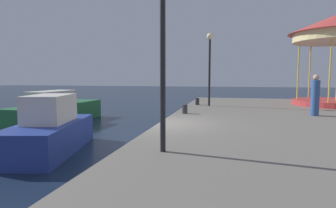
{
  "coord_description": "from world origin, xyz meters",
  "views": [
    {
      "loc": [
        2.47,
        -9.78,
        2.46
      ],
      "look_at": [
        -0.55,
        4.03,
        1.08
      ],
      "focal_mm": 30.28,
      "sensor_mm": 36.0,
      "label": 1
    }
  ],
  "objects_px": {
    "bollard_south": "(185,109)",
    "motorboat_green": "(57,111)",
    "bollard_center": "(197,101)",
    "motorboat_blue": "(50,131)",
    "person_by_the_water": "(315,96)",
    "lamp_post_mid_promenade": "(210,56)",
    "lamp_post_near_edge": "(163,18)"
  },
  "relations": [
    {
      "from": "lamp_post_near_edge",
      "to": "person_by_the_water",
      "type": "relative_size",
      "value": 2.42
    },
    {
      "from": "motorboat_blue",
      "to": "person_by_the_water",
      "type": "distance_m",
      "value": 10.5
    },
    {
      "from": "lamp_post_mid_promenade",
      "to": "bollard_center",
      "type": "xyz_separation_m",
      "value": [
        -0.72,
        0.43,
        -2.6
      ]
    },
    {
      "from": "motorboat_blue",
      "to": "person_by_the_water",
      "type": "relative_size",
      "value": 2.51
    },
    {
      "from": "motorboat_green",
      "to": "lamp_post_mid_promenade",
      "type": "relative_size",
      "value": 1.5
    },
    {
      "from": "motorboat_green",
      "to": "bollard_center",
      "type": "bearing_deg",
      "value": 25.94
    },
    {
      "from": "lamp_post_near_edge",
      "to": "lamp_post_mid_promenade",
      "type": "xyz_separation_m",
      "value": [
        0.28,
        10.14,
        -0.1
      ]
    },
    {
      "from": "motorboat_blue",
      "to": "lamp_post_mid_promenade",
      "type": "height_order",
      "value": "lamp_post_mid_promenade"
    },
    {
      "from": "lamp_post_mid_promenade",
      "to": "person_by_the_water",
      "type": "bearing_deg",
      "value": -33.81
    },
    {
      "from": "bollard_center",
      "to": "person_by_the_water",
      "type": "distance_m",
      "value": 6.5
    },
    {
      "from": "person_by_the_water",
      "to": "lamp_post_mid_promenade",
      "type": "bearing_deg",
      "value": 146.19
    },
    {
      "from": "motorboat_green",
      "to": "person_by_the_water",
      "type": "distance_m",
      "value": 12.41
    },
    {
      "from": "bollard_center",
      "to": "lamp_post_near_edge",
      "type": "bearing_deg",
      "value": -87.62
    },
    {
      "from": "motorboat_blue",
      "to": "lamp_post_near_edge",
      "type": "xyz_separation_m",
      "value": [
        4.25,
        -2.04,
        3.0
      ]
    },
    {
      "from": "bollard_center",
      "to": "bollard_south",
      "type": "bearing_deg",
      "value": -91.4
    },
    {
      "from": "bollard_south",
      "to": "person_by_the_water",
      "type": "bearing_deg",
      "value": 5.1
    },
    {
      "from": "person_by_the_water",
      "to": "bollard_center",
      "type": "bearing_deg",
      "value": 146.56
    },
    {
      "from": "lamp_post_mid_promenade",
      "to": "motorboat_green",
      "type": "bearing_deg",
      "value": -158.96
    },
    {
      "from": "lamp_post_mid_promenade",
      "to": "bollard_south",
      "type": "height_order",
      "value": "lamp_post_mid_promenade"
    },
    {
      "from": "motorboat_blue",
      "to": "lamp_post_mid_promenade",
      "type": "xyz_separation_m",
      "value": [
        4.53,
        8.1,
        2.9
      ]
    },
    {
      "from": "bollard_south",
      "to": "motorboat_green",
      "type": "bearing_deg",
      "value": 174.52
    },
    {
      "from": "motorboat_blue",
      "to": "lamp_post_near_edge",
      "type": "relative_size",
      "value": 1.04
    },
    {
      "from": "lamp_post_near_edge",
      "to": "person_by_the_water",
      "type": "distance_m",
      "value": 8.83
    },
    {
      "from": "bollard_south",
      "to": "person_by_the_water",
      "type": "distance_m",
      "value": 5.55
    },
    {
      "from": "lamp_post_mid_promenade",
      "to": "person_by_the_water",
      "type": "height_order",
      "value": "lamp_post_mid_promenade"
    },
    {
      "from": "bollard_south",
      "to": "bollard_center",
      "type": "xyz_separation_m",
      "value": [
        0.1,
        4.06,
        0.0
      ]
    },
    {
      "from": "lamp_post_near_edge",
      "to": "lamp_post_mid_promenade",
      "type": "bearing_deg",
      "value": 88.41
    },
    {
      "from": "motorboat_blue",
      "to": "motorboat_green",
      "type": "xyz_separation_m",
      "value": [
        -3.17,
        5.14,
        -0.03
      ]
    },
    {
      "from": "bollard_south",
      "to": "person_by_the_water",
      "type": "height_order",
      "value": "person_by_the_water"
    },
    {
      "from": "lamp_post_mid_promenade",
      "to": "person_by_the_water",
      "type": "xyz_separation_m",
      "value": [
        4.68,
        -3.13,
        -1.98
      ]
    },
    {
      "from": "motorboat_green",
      "to": "lamp_post_near_edge",
      "type": "distance_m",
      "value": 10.76
    },
    {
      "from": "person_by_the_water",
      "to": "bollard_south",
      "type": "bearing_deg",
      "value": -174.9
    }
  ]
}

